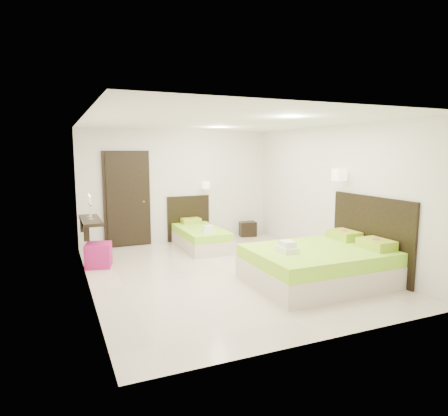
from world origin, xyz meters
name	(u,v)px	position (x,y,z in m)	size (l,w,h in m)	color
floor	(226,273)	(0.00, 0.00, 0.00)	(5.50, 5.50, 0.00)	beige
bed_single	(199,236)	(0.23, 1.97, 0.26)	(1.02, 1.71, 1.41)	beige
bed_double	(323,263)	(1.25, -1.07, 0.32)	(2.18, 1.85, 1.80)	beige
nightstand	(247,229)	(1.75, 2.64, 0.18)	(0.40, 0.36, 0.36)	black
ottoman	(99,255)	(-1.99, 1.26, 0.22)	(0.44, 0.44, 0.44)	#911354
door	(127,200)	(-1.20, 2.70, 1.05)	(1.02, 0.15, 2.14)	black
console_shelf	(90,221)	(-2.08, 1.60, 0.82)	(0.35, 1.20, 0.78)	black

